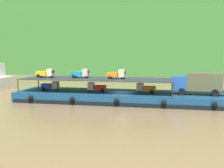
% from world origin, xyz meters
% --- Properties ---
extents(ground_plane, '(400.00, 400.00, 0.00)m').
position_xyz_m(ground_plane, '(0.00, 0.00, 0.00)').
color(ground_plane, brown).
extents(hillside_far_bank, '(132.98, 40.90, 31.09)m').
position_xyz_m(hillside_far_bank, '(0.00, 62.15, 17.51)').
color(hillside_far_bank, '#387533').
rests_on(hillside_far_bank, ground).
extents(cargo_barge, '(31.96, 8.37, 1.50)m').
position_xyz_m(cargo_barge, '(0.00, -0.03, 0.75)').
color(cargo_barge, navy).
rests_on(cargo_barge, ground).
extents(covered_lorry, '(7.93, 2.57, 3.10)m').
position_xyz_m(covered_lorry, '(11.00, -0.31, 3.19)').
color(covered_lorry, '#1E4C99').
rests_on(covered_lorry, cargo_barge).
extents(cargo_rack, '(22.76, 6.98, 2.00)m').
position_xyz_m(cargo_rack, '(-3.80, 0.00, 3.44)').
color(cargo_rack, '#232833').
rests_on(cargo_rack, cargo_barge).
extents(mini_truck_lower_stern, '(2.75, 1.22, 1.38)m').
position_xyz_m(mini_truck_lower_stern, '(-11.39, -0.01, 2.19)').
color(mini_truck_lower_stern, '#1E47B7').
rests_on(mini_truck_lower_stern, cargo_barge).
extents(mini_truck_lower_aft, '(2.80, 1.30, 1.38)m').
position_xyz_m(mini_truck_lower_aft, '(-3.78, -0.37, 2.19)').
color(mini_truck_lower_aft, red).
rests_on(mini_truck_lower_aft, cargo_barge).
extents(mini_truck_lower_mid, '(2.79, 1.29, 1.38)m').
position_xyz_m(mini_truck_lower_mid, '(3.59, 0.14, 2.19)').
color(mini_truck_lower_mid, orange).
rests_on(mini_truck_lower_mid, cargo_barge).
extents(mini_truck_upper_stern, '(2.79, 1.28, 1.38)m').
position_xyz_m(mini_truck_upper_stern, '(-12.13, -0.16, 4.19)').
color(mini_truck_upper_stern, gold).
rests_on(mini_truck_upper_stern, cargo_rack).
extents(mini_truck_upper_mid, '(2.75, 1.22, 1.38)m').
position_xyz_m(mini_truck_upper_mid, '(-6.61, 0.49, 4.19)').
color(mini_truck_upper_mid, teal).
rests_on(mini_truck_upper_mid, cargo_rack).
extents(mini_truck_upper_fore, '(2.79, 1.29, 1.38)m').
position_xyz_m(mini_truck_upper_fore, '(-0.82, 0.10, 4.19)').
color(mini_truck_upper_fore, orange).
rests_on(mini_truck_upper_fore, cargo_rack).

